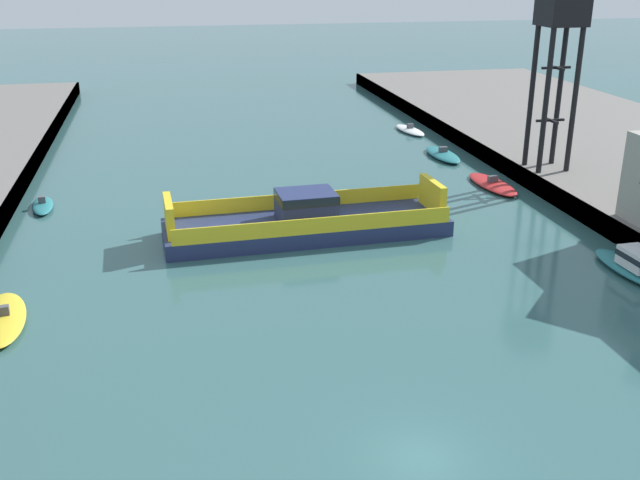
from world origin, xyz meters
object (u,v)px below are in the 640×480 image
(moored_boat_near_right, at_px, (492,184))
(chain_ferry, at_px, (306,221))
(moored_boat_far_left, at_px, (634,265))
(moored_boat_near_left, at_px, (43,205))
(moored_boat_mid_left, at_px, (410,130))
(moored_boat_far_right, at_px, (2,319))
(moored_boat_mid_right, at_px, (443,154))
(crane_tower, at_px, (560,33))

(moored_boat_near_right, bearing_deg, chain_ferry, -155.24)
(moored_boat_far_left, bearing_deg, moored_boat_near_left, 150.69)
(moored_boat_near_right, xyz_separation_m, moored_boat_mid_left, (-0.18, 21.67, -0.00))
(moored_boat_near_left, height_order, moored_boat_far_right, moored_boat_far_right)
(moored_boat_near_left, xyz_separation_m, moored_boat_mid_right, (36.24, 8.57, 0.03))
(moored_boat_near_right, xyz_separation_m, crane_tower, (4.57, -0.28, 12.46))
(moored_boat_far_right, bearing_deg, moored_boat_far_left, -1.70)
(moored_boat_near_left, bearing_deg, moored_boat_near_right, -2.75)
(chain_ferry, xyz_separation_m, moored_boat_mid_right, (17.19, 18.53, -0.72))
(moored_boat_mid_right, height_order, crane_tower, crane_tower)
(moored_boat_near_right, height_order, moored_boat_far_left, moored_boat_far_left)
(moored_boat_far_right, distance_m, crane_tower, 46.29)
(moored_boat_near_left, height_order, crane_tower, crane_tower)
(moored_boat_near_left, bearing_deg, moored_boat_mid_left, 28.51)
(moored_boat_far_right, bearing_deg, moored_boat_near_left, 91.57)
(moored_boat_mid_left, height_order, moored_boat_far_right, moored_boat_far_right)
(moored_boat_near_left, xyz_separation_m, moored_boat_near_right, (36.82, -1.77, -0.01))
(chain_ferry, relative_size, moored_boat_near_left, 4.04)
(chain_ferry, height_order, moored_boat_far_left, chain_ferry)
(moored_boat_near_right, relative_size, moored_boat_mid_right, 1.08)
(moored_boat_near_left, distance_m, moored_boat_far_left, 42.95)
(chain_ferry, xyz_separation_m, crane_tower, (22.34, 7.92, 11.70))
(moored_boat_near_left, bearing_deg, moored_boat_mid_right, 13.30)
(crane_tower, bearing_deg, moored_boat_mid_left, 102.23)
(moored_boat_mid_left, relative_size, moored_boat_far_left, 0.92)
(crane_tower, bearing_deg, moored_boat_mid_right, 115.89)
(moored_boat_near_left, xyz_separation_m, crane_tower, (41.39, -2.05, 12.45))
(chain_ferry, distance_m, moored_boat_near_left, 21.51)
(moored_boat_far_left, distance_m, crane_tower, 22.82)
(moored_boat_far_left, bearing_deg, moored_boat_near_right, 91.90)
(chain_ferry, relative_size, moored_boat_far_left, 2.92)
(moored_boat_near_left, distance_m, moored_boat_mid_right, 37.24)
(chain_ferry, height_order, moored_boat_mid_right, chain_ferry)
(moored_boat_mid_left, bearing_deg, crane_tower, -77.77)
(moored_boat_near_right, relative_size, moored_boat_mid_left, 1.17)
(moored_boat_far_left, xyz_separation_m, moored_boat_far_right, (-36.91, 1.09, -0.39))
(chain_ferry, height_order, moored_boat_near_right, chain_ferry)
(moored_boat_mid_right, height_order, moored_boat_far_right, moored_boat_mid_right)
(moored_boat_near_right, bearing_deg, moored_boat_mid_left, 90.48)
(moored_boat_near_right, height_order, moored_boat_mid_right, moored_boat_mid_right)
(moored_boat_mid_right, xyz_separation_m, moored_boat_far_left, (1.22, -29.59, 0.36))
(moored_boat_mid_left, distance_m, moored_boat_far_left, 40.93)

